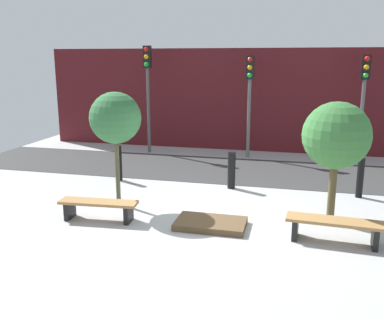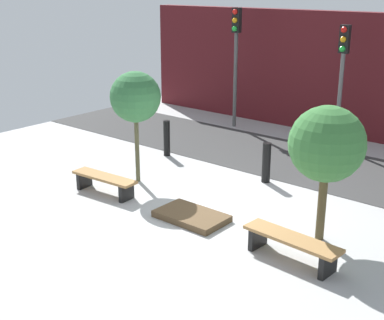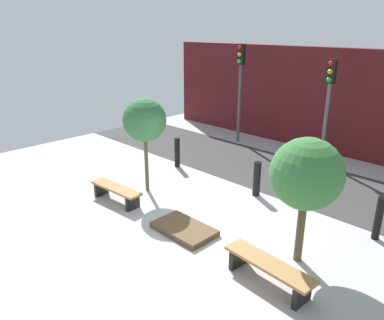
% 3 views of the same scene
% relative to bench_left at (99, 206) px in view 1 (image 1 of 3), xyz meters
% --- Properties ---
extents(ground_plane, '(18.00, 18.00, 0.00)m').
position_rel_bench_left_xyz_m(ground_plane, '(2.44, 0.67, -0.31)').
color(ground_plane, '#A9A9A9').
extents(road_strip, '(18.00, 3.28, 0.01)m').
position_rel_bench_left_xyz_m(road_strip, '(2.44, 4.91, -0.31)').
color(road_strip, '#373737').
rests_on(road_strip, ground).
extents(building_facade, '(16.20, 0.50, 3.80)m').
position_rel_bench_left_xyz_m(building_facade, '(2.44, 8.25, 1.59)').
color(building_facade, '#511419').
rests_on(building_facade, ground).
extents(bench_left, '(1.73, 0.53, 0.43)m').
position_rel_bench_left_xyz_m(bench_left, '(0.00, 0.00, 0.00)').
color(bench_left, black).
rests_on(bench_left, ground).
extents(bench_right, '(1.83, 0.58, 0.46)m').
position_rel_bench_left_xyz_m(bench_right, '(4.87, -0.00, 0.02)').
color(bench_right, black).
rests_on(bench_right, ground).
extents(planter_bed, '(1.45, 0.88, 0.14)m').
position_rel_bench_left_xyz_m(planter_bed, '(2.44, 0.20, -0.24)').
color(planter_bed, brown).
rests_on(planter_bed, ground).
extents(tree_behind_left_bench, '(1.20, 1.20, 2.69)m').
position_rel_bench_left_xyz_m(tree_behind_left_bench, '(-0.00, 1.07, 1.77)').
color(tree_behind_left_bench, '#4D4B31').
rests_on(tree_behind_left_bench, ground).
extents(tree_behind_right_bench, '(1.39, 1.39, 2.59)m').
position_rel_bench_left_xyz_m(tree_behind_right_bench, '(4.87, 1.07, 1.56)').
color(tree_behind_right_bench, brown).
rests_on(tree_behind_right_bench, ground).
extents(bollard_far_left, '(0.18, 0.18, 1.01)m').
position_rel_bench_left_xyz_m(bollard_far_left, '(-0.82, 3.02, 0.19)').
color(bollard_far_left, black).
rests_on(bollard_far_left, ground).
extents(bollard_left, '(0.21, 0.21, 0.99)m').
position_rel_bench_left_xyz_m(bollard_left, '(2.44, 3.02, 0.18)').
color(bollard_left, black).
rests_on(bollard_left, ground).
extents(bollard_center, '(0.17, 0.17, 1.01)m').
position_rel_bench_left_xyz_m(bollard_center, '(5.70, 3.02, 0.19)').
color(bollard_center, black).
rests_on(bollard_center, ground).
extents(traffic_light_west, '(0.28, 0.27, 3.87)m').
position_rel_bench_left_xyz_m(traffic_light_west, '(-1.25, 6.84, 2.35)').
color(traffic_light_west, '#4E4E4E').
rests_on(traffic_light_west, ground).
extents(traffic_light_mid_west, '(0.28, 0.27, 3.52)m').
position_rel_bench_left_xyz_m(traffic_light_mid_west, '(2.44, 6.84, 2.13)').
color(traffic_light_mid_west, slate).
rests_on(traffic_light_mid_west, ground).
extents(traffic_light_mid_east, '(0.28, 0.27, 3.55)m').
position_rel_bench_left_xyz_m(traffic_light_mid_east, '(6.12, 6.84, 2.14)').
color(traffic_light_mid_east, '#5D5D5D').
rests_on(traffic_light_mid_east, ground).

